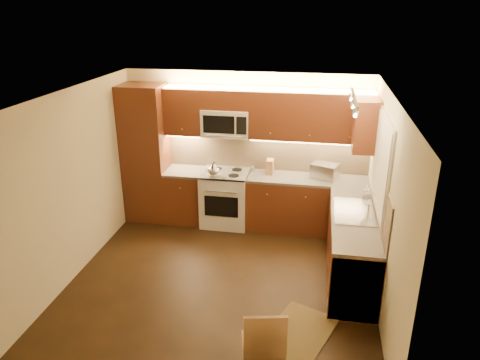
% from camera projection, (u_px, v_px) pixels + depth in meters
% --- Properties ---
extents(floor, '(4.00, 4.00, 0.01)m').
position_uv_depth(floor, '(222.00, 279.00, 6.16)').
color(floor, black).
rests_on(floor, ground).
extents(ceiling, '(4.00, 4.00, 0.01)m').
position_uv_depth(ceiling, '(219.00, 96.00, 5.24)').
color(ceiling, beige).
rests_on(ceiling, ground).
extents(wall_back, '(4.00, 0.01, 2.50)m').
position_uv_depth(wall_back, '(247.00, 148.00, 7.53)').
color(wall_back, '#C0B48C').
rests_on(wall_back, ground).
extents(wall_front, '(4.00, 0.01, 2.50)m').
position_uv_depth(wall_front, '(170.00, 286.00, 3.87)').
color(wall_front, '#C0B48C').
rests_on(wall_front, ground).
extents(wall_left, '(0.01, 4.00, 2.50)m').
position_uv_depth(wall_left, '(74.00, 184.00, 6.03)').
color(wall_left, '#C0B48C').
rests_on(wall_left, ground).
extents(wall_right, '(0.01, 4.00, 2.50)m').
position_uv_depth(wall_right, '(385.00, 207.00, 5.37)').
color(wall_right, '#C0B48C').
rests_on(wall_right, ground).
extents(pantry, '(0.70, 0.60, 2.30)m').
position_uv_depth(pantry, '(146.00, 154.00, 7.56)').
color(pantry, '#471D0F').
rests_on(pantry, floor).
extents(base_cab_back_left, '(0.62, 0.60, 0.86)m').
position_uv_depth(base_cab_back_left, '(186.00, 196.00, 7.72)').
color(base_cab_back_left, '#471D0F').
rests_on(base_cab_back_left, floor).
extents(counter_back_left, '(0.62, 0.60, 0.04)m').
position_uv_depth(counter_back_left, '(185.00, 171.00, 7.55)').
color(counter_back_left, '#393734').
rests_on(counter_back_left, base_cab_back_left).
extents(base_cab_back_right, '(1.92, 0.60, 0.86)m').
position_uv_depth(base_cab_back_right, '(306.00, 205.00, 7.38)').
color(base_cab_back_right, '#471D0F').
rests_on(base_cab_back_right, floor).
extents(counter_back_right, '(1.92, 0.60, 0.04)m').
position_uv_depth(counter_back_right, '(308.00, 179.00, 7.22)').
color(counter_back_right, '#393734').
rests_on(counter_back_right, base_cab_back_right).
extents(base_cab_right, '(0.60, 2.00, 0.86)m').
position_uv_depth(base_cab_right, '(351.00, 248.00, 6.09)').
color(base_cab_right, '#471D0F').
rests_on(base_cab_right, floor).
extents(counter_right, '(0.60, 2.00, 0.04)m').
position_uv_depth(counter_right, '(355.00, 218.00, 5.92)').
color(counter_right, '#393734').
rests_on(counter_right, base_cab_right).
extents(dishwasher, '(0.58, 0.60, 0.84)m').
position_uv_depth(dishwasher, '(354.00, 277.00, 5.44)').
color(dishwasher, silver).
rests_on(dishwasher, floor).
extents(backsplash_back, '(3.30, 0.02, 0.60)m').
position_uv_depth(backsplash_back, '(267.00, 152.00, 7.48)').
color(backsplash_back, tan).
rests_on(backsplash_back, wall_back).
extents(backsplash_right, '(0.02, 2.00, 0.60)m').
position_uv_depth(backsplash_right, '(380.00, 197.00, 5.76)').
color(backsplash_right, tan).
rests_on(backsplash_right, wall_right).
extents(upper_cab_back_left, '(0.62, 0.35, 0.75)m').
position_uv_depth(upper_cab_back_left, '(184.00, 111.00, 7.30)').
color(upper_cab_back_left, '#471D0F').
rests_on(upper_cab_back_left, wall_back).
extents(upper_cab_back_right, '(1.92, 0.35, 0.75)m').
position_uv_depth(upper_cab_back_right, '(311.00, 116.00, 6.97)').
color(upper_cab_back_right, '#471D0F').
rests_on(upper_cab_back_right, wall_back).
extents(upper_cab_bridge, '(0.76, 0.35, 0.31)m').
position_uv_depth(upper_cab_bridge, '(226.00, 99.00, 7.11)').
color(upper_cab_bridge, '#471D0F').
rests_on(upper_cab_bridge, wall_back).
extents(upper_cab_right_corner, '(0.35, 0.50, 0.75)m').
position_uv_depth(upper_cab_right_corner, '(366.00, 125.00, 6.45)').
color(upper_cab_right_corner, '#471D0F').
rests_on(upper_cab_right_corner, wall_right).
extents(stove, '(0.76, 0.65, 0.92)m').
position_uv_depth(stove, '(225.00, 198.00, 7.57)').
color(stove, silver).
rests_on(stove, floor).
extents(microwave, '(0.76, 0.38, 0.44)m').
position_uv_depth(microwave, '(226.00, 122.00, 7.23)').
color(microwave, silver).
rests_on(microwave, wall_back).
extents(window_frame, '(0.03, 1.44, 1.24)m').
position_uv_depth(window_frame, '(382.00, 164.00, 5.75)').
color(window_frame, silver).
rests_on(window_frame, wall_right).
extents(window_blinds, '(0.02, 1.36, 1.16)m').
position_uv_depth(window_blinds, '(381.00, 164.00, 5.75)').
color(window_blinds, silver).
rests_on(window_blinds, wall_right).
extents(sink, '(0.52, 0.86, 0.15)m').
position_uv_depth(sink, '(355.00, 207.00, 6.02)').
color(sink, silver).
rests_on(sink, counter_right).
extents(faucet, '(0.20, 0.04, 0.30)m').
position_uv_depth(faucet, '(369.00, 203.00, 5.97)').
color(faucet, silver).
rests_on(faucet, counter_right).
extents(track_light_bar, '(0.04, 1.20, 0.03)m').
position_uv_depth(track_light_bar, '(354.00, 97.00, 5.37)').
color(track_light_bar, silver).
rests_on(track_light_bar, ceiling).
extents(kettle, '(0.22, 0.22, 0.25)m').
position_uv_depth(kettle, '(214.00, 169.00, 7.18)').
color(kettle, silver).
rests_on(kettle, stove).
extents(toaster_oven, '(0.48, 0.43, 0.24)m').
position_uv_depth(toaster_oven, '(325.00, 171.00, 7.17)').
color(toaster_oven, silver).
rests_on(toaster_oven, counter_back_right).
extents(knife_block, '(0.11, 0.18, 0.24)m').
position_uv_depth(knife_block, '(270.00, 167.00, 7.36)').
color(knife_block, '#926142').
rests_on(knife_block, counter_back_right).
extents(spice_jar_a, '(0.05, 0.05, 0.10)m').
position_uv_depth(spice_jar_a, '(270.00, 169.00, 7.43)').
color(spice_jar_a, silver).
rests_on(spice_jar_a, counter_back_right).
extents(spice_jar_b, '(0.04, 0.04, 0.09)m').
position_uv_depth(spice_jar_b, '(254.00, 168.00, 7.53)').
color(spice_jar_b, brown).
rests_on(spice_jar_b, counter_back_right).
extents(spice_jar_c, '(0.06, 0.06, 0.11)m').
position_uv_depth(spice_jar_c, '(253.00, 168.00, 7.49)').
color(spice_jar_c, silver).
rests_on(spice_jar_c, counter_back_right).
extents(spice_jar_d, '(0.05, 0.05, 0.10)m').
position_uv_depth(spice_jar_d, '(273.00, 169.00, 7.47)').
color(spice_jar_d, brown).
rests_on(spice_jar_d, counter_back_right).
extents(soap_bottle, '(0.08, 0.08, 0.17)m').
position_uv_depth(soap_bottle, '(366.00, 191.00, 6.51)').
color(soap_bottle, silver).
rests_on(soap_bottle, counter_right).
extents(rug, '(0.95, 1.13, 0.01)m').
position_uv_depth(rug, '(299.00, 333.00, 5.15)').
color(rug, black).
rests_on(rug, floor).
extents(dining_chair, '(0.47, 0.47, 0.90)m').
position_uv_depth(dining_chair, '(263.00, 343.00, 4.36)').
color(dining_chair, '#926142').
rests_on(dining_chair, floor).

